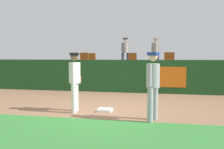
% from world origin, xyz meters
% --- Properties ---
extents(ground_plane, '(60.00, 60.00, 0.00)m').
position_xyz_m(ground_plane, '(0.00, 0.00, 0.00)').
color(ground_plane, '#936B4C').
extents(grass_foreground_strip, '(18.00, 2.80, 0.01)m').
position_xyz_m(grass_foreground_strip, '(0.00, -2.40, 0.00)').
color(grass_foreground_strip, '#388438').
rests_on(grass_foreground_strip, ground_plane).
extents(first_base, '(0.40, 0.40, 0.08)m').
position_xyz_m(first_base, '(0.21, -0.08, 0.04)').
color(first_base, white).
rests_on(first_base, ground_plane).
extents(player_fielder_home, '(0.37, 0.55, 1.69)m').
position_xyz_m(player_fielder_home, '(-0.61, -0.30, 0.98)').
color(player_fielder_home, white).
rests_on(player_fielder_home, ground_plane).
extents(player_runner_visitor, '(0.41, 0.45, 1.69)m').
position_xyz_m(player_runner_visitor, '(1.60, -0.88, 0.98)').
color(player_runner_visitor, '#9EA3AD').
rests_on(player_runner_visitor, ground_plane).
extents(field_wall, '(18.00, 0.26, 1.44)m').
position_xyz_m(field_wall, '(0.01, 3.87, 0.72)').
color(field_wall, '#19471E').
rests_on(field_wall, ground_plane).
extents(bleacher_platform, '(18.00, 4.80, 0.95)m').
position_xyz_m(bleacher_platform, '(0.00, 6.44, 0.48)').
color(bleacher_platform, '#59595E').
rests_on(bleacher_platform, ground_plane).
extents(seat_front_right, '(0.47, 0.44, 0.84)m').
position_xyz_m(seat_front_right, '(2.13, 5.31, 1.43)').
color(seat_front_right, '#4C4C51').
rests_on(seat_front_right, bleacher_platform).
extents(seat_back_left, '(0.46, 0.44, 0.84)m').
position_xyz_m(seat_back_left, '(-2.32, 7.11, 1.43)').
color(seat_back_left, '#4C4C51').
rests_on(seat_back_left, bleacher_platform).
extents(seat_back_right, '(0.44, 0.44, 0.84)m').
position_xyz_m(seat_back_right, '(2.23, 7.11, 1.42)').
color(seat_back_right, '#4C4C51').
rests_on(seat_back_right, bleacher_platform).
extents(seat_front_left, '(0.44, 0.44, 0.84)m').
position_xyz_m(seat_front_left, '(-2.20, 5.31, 1.42)').
color(seat_front_left, '#4C4C51').
rests_on(seat_front_left, bleacher_platform).
extents(seat_back_center, '(0.47, 0.44, 0.84)m').
position_xyz_m(seat_back_center, '(0.12, 7.11, 1.43)').
color(seat_back_center, '#4C4C51').
rests_on(seat_back_center, bleacher_platform).
extents(spectator_hooded, '(0.47, 0.41, 1.74)m').
position_xyz_m(spectator_hooded, '(1.38, 8.22, 1.96)').
color(spectator_hooded, '#33384C').
rests_on(spectator_hooded, bleacher_platform).
extents(spectator_capped, '(0.46, 0.43, 1.75)m').
position_xyz_m(spectator_capped, '(-0.40, 7.88, 1.97)').
color(spectator_capped, '#33384C').
rests_on(spectator_capped, bleacher_platform).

